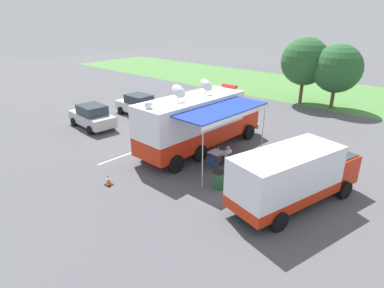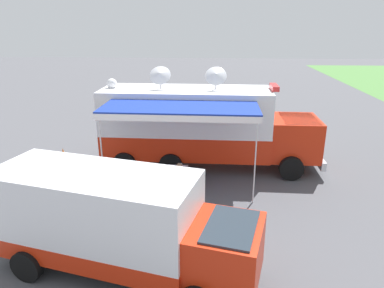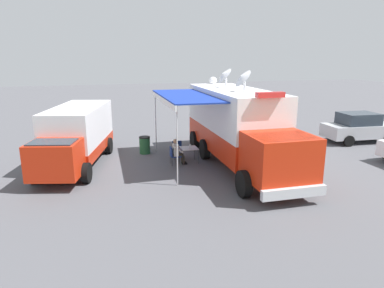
{
  "view_description": "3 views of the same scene",
  "coord_description": "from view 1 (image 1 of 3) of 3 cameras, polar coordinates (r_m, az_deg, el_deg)",
  "views": [
    {
      "loc": [
        12.41,
        -13.74,
        8.08
      ],
      "look_at": [
        0.87,
        -0.88,
        1.07
      ],
      "focal_mm": 30.21,
      "sensor_mm": 36.0,
      "label": 1
    },
    {
      "loc": [
        15.06,
        1.05,
        6.22
      ],
      "look_at": [
        0.23,
        0.27,
        1.1
      ],
      "focal_mm": 33.38,
      "sensor_mm": 36.0,
      "label": 2
    },
    {
      "loc": [
        6.43,
        15.25,
        5.0
      ],
      "look_at": [
        2.25,
        0.65,
        1.14
      ],
      "focal_mm": 32.26,
      "sensor_mm": 36.0,
      "label": 3
    }
  ],
  "objects": [
    {
      "name": "support_truck",
      "position": [
        15.01,
        17.52,
        -5.52
      ],
      "size": [
        3.66,
        7.09,
        2.7
      ],
      "color": "white",
      "rests_on": "ground"
    },
    {
      "name": "lot_stripe",
      "position": [
        20.51,
        -10.6,
        -1.5
      ],
      "size": [
        0.24,
        4.8,
        0.01
      ],
      "primitive_type": "cube",
      "rotation": [
        0.0,
        0.0,
        -0.02
      ],
      "color": "silver",
      "rests_on": "ground"
    },
    {
      "name": "car_far_corner",
      "position": [
        25.52,
        -17.22,
        4.69
      ],
      "size": [
        4.32,
        2.25,
        1.76
      ],
      "color": "#B2B5BA",
      "rests_on": "ground"
    },
    {
      "name": "folding_chair_beside_table",
      "position": [
        17.77,
        3.58,
        -3.16
      ],
      "size": [
        0.49,
        0.49,
        0.87
      ],
      "color": "navy",
      "rests_on": "ground"
    },
    {
      "name": "tree_far_left",
      "position": [
        32.56,
        19.33,
        13.59
      ],
      "size": [
        4.37,
        4.37,
        6.13
      ],
      "color": "brown",
      "rests_on": "ground"
    },
    {
      "name": "trash_bin",
      "position": [
        16.06,
        4.67,
        -6.34
      ],
      "size": [
        0.57,
        0.57,
        0.91
      ],
      "color": "#235B33",
      "rests_on": "ground"
    },
    {
      "name": "folding_table",
      "position": [
        18.52,
        4.35,
        -1.56
      ],
      "size": [
        0.82,
        0.82,
        0.73
      ],
      "color": "silver",
      "rests_on": "ground"
    },
    {
      "name": "seated_responder",
      "position": [
        18.31,
        6.15,
        -1.98
      ],
      "size": [
        0.67,
        0.56,
        1.25
      ],
      "color": "silver",
      "rests_on": "ground"
    },
    {
      "name": "grass_verge",
      "position": [
        38.89,
        22.61,
        8.42
      ],
      "size": [
        80.0,
        14.0,
        0.01
      ],
      "primitive_type": "cube",
      "color": "#4C7F3D",
      "rests_on": "ground"
    },
    {
      "name": "command_truck",
      "position": [
        20.0,
        1.38,
        4.22
      ],
      "size": [
        4.99,
        9.55,
        4.53
      ],
      "color": "red",
      "rests_on": "ground"
    },
    {
      "name": "tree_left_of_centre",
      "position": [
        31.75,
        24.27,
        12.05
      ],
      "size": [
        4.23,
        4.23,
        5.7
      ],
      "color": "brown",
      "rests_on": "ground"
    },
    {
      "name": "ground_plane",
      "position": [
        20.2,
        -0.16,
        -1.5
      ],
      "size": [
        100.0,
        100.0,
        0.0
      ],
      "primitive_type": "plane",
      "color": "#515156"
    },
    {
      "name": "car_behind_truck",
      "position": [
        27.92,
        -9.43,
        6.84
      ],
      "size": [
        4.2,
        2.03,
        1.76
      ],
      "color": "silver",
      "rests_on": "ground"
    },
    {
      "name": "water_bottle",
      "position": [
        18.58,
        4.65,
        -0.94
      ],
      "size": [
        0.07,
        0.07,
        0.22
      ],
      "color": "silver",
      "rests_on": "folding_table"
    },
    {
      "name": "folding_chair_at_table",
      "position": [
        18.27,
        6.6,
        -2.54
      ],
      "size": [
        0.49,
        0.49,
        0.87
      ],
      "color": "navy",
      "rests_on": "ground"
    },
    {
      "name": "traffic_cone",
      "position": [
        16.92,
        -14.57,
        -6.15
      ],
      "size": [
        0.36,
        0.36,
        0.58
      ],
      "color": "black",
      "rests_on": "ground"
    }
  ]
}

